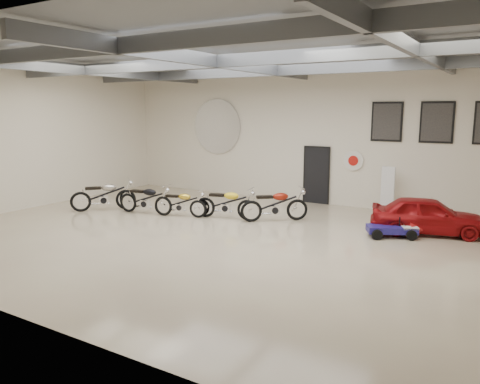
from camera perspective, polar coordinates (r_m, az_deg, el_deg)
The scene contains 18 objects.
floor at distance 13.11m, azimuth -2.73°, elevation -5.53°, with size 16.00×12.00×0.01m, color #C5B796.
ceiling at distance 12.71m, azimuth -2.92°, elevation 16.73°, with size 16.00×12.00×0.01m, color slate.
back_wall at distance 17.95m, azimuth 8.00°, elevation 6.71°, with size 16.00×0.02×5.00m, color silver.
left_wall at distance 18.37m, azimuth -24.13°, elevation 6.01°, with size 0.02×12.00×5.00m, color silver.
ceiling_beams at distance 12.69m, azimuth -2.91°, elevation 15.61°, with size 15.80×11.80×0.32m, color #5A5C61, non-canonical shape.
door at distance 17.85m, azimuth 9.30°, elevation 1.98°, with size 0.92×0.08×2.10m, color black.
logo_plaque at distance 19.81m, azimuth -2.83°, elevation 7.97°, with size 2.30×0.06×1.16m, color silver, non-canonical shape.
poster_left at distance 16.93m, azimuth 17.46°, elevation 8.18°, with size 1.05×0.08×1.35m, color black, non-canonical shape.
poster_mid at distance 16.62m, azimuth 22.87°, elevation 7.83°, with size 1.05×0.08×1.35m, color black, non-canonical shape.
oil_sign at distance 17.31m, azimuth 13.67°, elevation 3.74°, with size 0.72×0.10×0.72m, color white, non-canonical shape.
banner_stand at distance 16.63m, azimuth 17.55°, elevation 0.35°, with size 0.46×0.18×1.70m, color white, non-canonical shape.
motorcycle_silver at distance 17.06m, azimuth -16.33°, elevation -0.31°, with size 2.18×0.68×1.14m, color silver, non-canonical shape.
motorcycle_black at distance 16.20m, azimuth -11.47°, elevation -0.78°, with size 2.04×0.63×1.06m, color silver, non-canonical shape.
motorcycle_gold at distance 15.61m, azimuth -7.32°, elevation -1.28°, with size 1.81×0.56×0.94m, color silver, non-canonical shape.
motorcycle_yellow at distance 15.18m, azimuth -1.72°, elevation -1.29°, with size 2.05×0.64×1.07m, color silver, non-canonical shape.
motorcycle_red at distance 14.86m, azimuth 4.22°, elevation -1.48°, with size 2.13×0.66×1.11m, color silver, non-canonical shape.
go_kart at distance 13.74m, azimuth 18.59°, elevation -4.04°, with size 1.64×0.74×0.59m, color navy, non-canonical shape.
vintage_car at distance 14.38m, azimuth 21.94°, elevation -2.65°, with size 3.15×1.27×1.07m, color maroon.
Camera 1 is at (7.05, -10.47, 3.52)m, focal length 35.00 mm.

